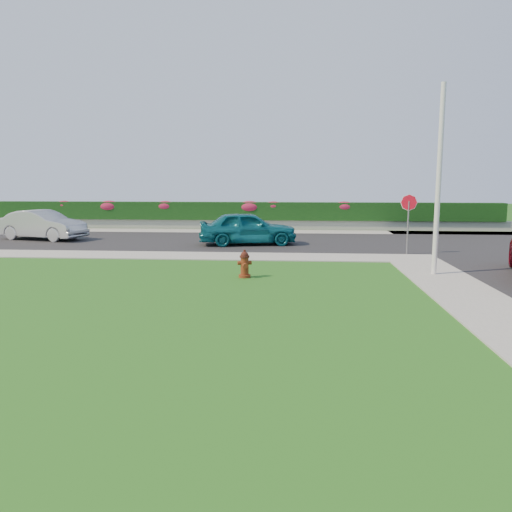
# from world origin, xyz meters

# --- Properties ---
(ground) EXTENTS (120.00, 120.00, 0.00)m
(ground) POSITION_xyz_m (0.00, 0.00, 0.00)
(ground) COLOR black
(ground) RESTS_ON ground
(street_far) EXTENTS (26.00, 8.00, 0.04)m
(street_far) POSITION_xyz_m (-5.00, 14.00, 0.02)
(street_far) COLOR black
(street_far) RESTS_ON ground
(sidewalk_far) EXTENTS (24.00, 2.00, 0.04)m
(sidewalk_far) POSITION_xyz_m (-6.00, 9.00, 0.02)
(sidewalk_far) COLOR gray
(sidewalk_far) RESTS_ON ground
(curb_corner) EXTENTS (2.00, 2.00, 0.04)m
(curb_corner) POSITION_xyz_m (7.00, 9.00, 0.02)
(curb_corner) COLOR gray
(curb_corner) RESTS_ON ground
(sidewalk_beyond) EXTENTS (34.00, 2.00, 0.04)m
(sidewalk_beyond) POSITION_xyz_m (-1.00, 19.00, 0.02)
(sidewalk_beyond) COLOR gray
(sidewalk_beyond) RESTS_ON ground
(retaining_wall) EXTENTS (34.00, 0.40, 0.60)m
(retaining_wall) POSITION_xyz_m (-1.00, 20.50, 0.30)
(retaining_wall) COLOR gray
(retaining_wall) RESTS_ON ground
(hedge) EXTENTS (32.00, 0.90, 1.10)m
(hedge) POSITION_xyz_m (-1.00, 20.60, 1.15)
(hedge) COLOR black
(hedge) RESTS_ON retaining_wall
(fire_hydrant) EXTENTS (0.46, 0.43, 0.87)m
(fire_hydrant) POSITION_xyz_m (0.92, 4.73, 0.41)
(fire_hydrant) COLOR #58280D
(fire_hydrant) RESTS_ON ground
(sedan_teal) EXTENTS (4.82, 2.68, 1.55)m
(sedan_teal) POSITION_xyz_m (0.26, 12.65, 0.82)
(sedan_teal) COLOR #0D5A67
(sedan_teal) RESTS_ON street_far
(sedan_silver) EXTENTS (4.79, 2.69, 1.49)m
(sedan_silver) POSITION_xyz_m (-10.36, 13.85, 0.79)
(sedan_silver) COLOR #A7AAAF
(sedan_silver) RESTS_ON street_far
(utility_pole) EXTENTS (0.16, 0.16, 5.96)m
(utility_pole) POSITION_xyz_m (6.93, 5.60, 2.98)
(utility_pole) COLOR silver
(utility_pole) RESTS_ON ground
(stop_sign) EXTENTS (0.68, 0.06, 2.48)m
(stop_sign) POSITION_xyz_m (7.04, 10.06, 1.83)
(stop_sign) COLOR slate
(stop_sign) RESTS_ON ground
(flower_clump_a) EXTENTS (1.12, 0.72, 0.56)m
(flower_clump_a) POSITION_xyz_m (-12.34, 20.50, 1.48)
(flower_clump_a) COLOR #B01E44
(flower_clump_a) RESTS_ON hedge
(flower_clump_b) EXTENTS (1.42, 0.92, 0.71)m
(flower_clump_b) POSITION_xyz_m (-9.37, 20.50, 1.42)
(flower_clump_b) COLOR #B01E44
(flower_clump_b) RESTS_ON hedge
(flower_clump_c) EXTENTS (1.30, 0.83, 0.65)m
(flower_clump_c) POSITION_xyz_m (-5.73, 20.50, 1.44)
(flower_clump_c) COLOR #B01E44
(flower_clump_c) RESTS_ON hedge
(flower_clump_d) EXTENTS (1.47, 0.95, 0.74)m
(flower_clump_d) POSITION_xyz_m (-0.37, 20.50, 1.41)
(flower_clump_d) COLOR #B01E44
(flower_clump_d) RESTS_ON hedge
(flower_clump_e) EXTENTS (1.15, 0.74, 0.57)m
(flower_clump_e) POSITION_xyz_m (1.11, 20.50, 1.47)
(flower_clump_e) COLOR #B01E44
(flower_clump_e) RESTS_ON hedge
(flower_clump_f) EXTENTS (1.27, 0.82, 0.64)m
(flower_clump_f) POSITION_xyz_m (5.46, 20.50, 1.45)
(flower_clump_f) COLOR #B01E44
(flower_clump_f) RESTS_ON hedge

